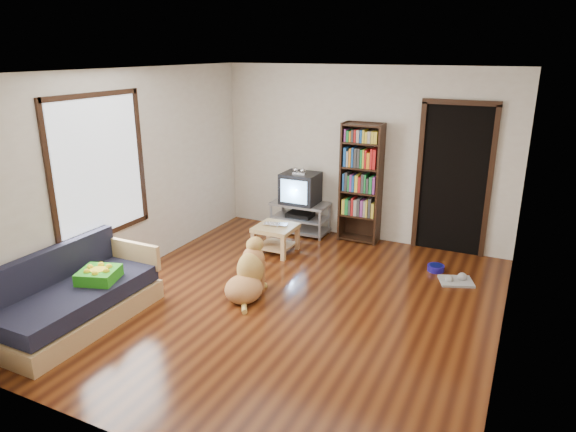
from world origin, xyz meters
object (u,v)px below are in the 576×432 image
at_px(green_cushion, 99,275).
at_px(dog, 248,275).
at_px(laptop, 275,226).
at_px(coffee_table, 276,234).
at_px(crt_tv, 301,187).
at_px(tv_stand, 300,217).
at_px(grey_rag, 456,281).
at_px(sofa, 76,301).
at_px(dog_bowl, 436,268).
at_px(bookshelf, 361,177).

bearing_deg(green_cushion, dog, 24.22).
height_order(laptop, coffee_table, laptop).
bearing_deg(crt_tv, laptop, -88.49).
bearing_deg(tv_stand, grey_rag, -18.02).
height_order(tv_stand, sofa, sofa).
bearing_deg(dog_bowl, bookshelf, 152.60).
distance_m(laptop, dog, 1.39).
bearing_deg(green_cushion, tv_stand, 57.46).
distance_m(grey_rag, tv_stand, 2.69).
bearing_deg(dog, coffee_table, 103.79).
relative_size(green_cushion, laptop, 1.12).
relative_size(green_cushion, bookshelf, 0.21).
relative_size(green_cushion, dog, 0.46).
distance_m(laptop, crt_tv, 1.01).
relative_size(green_cushion, grey_rag, 0.97).
xyz_separation_m(dog_bowl, bookshelf, (-1.30, 0.67, 0.96)).
relative_size(laptop, tv_stand, 0.38).
xyz_separation_m(green_cushion, sofa, (-0.12, -0.24, -0.22)).
distance_m(tv_stand, sofa, 3.76).
distance_m(crt_tv, sofa, 3.81).
xyz_separation_m(laptop, dog_bowl, (2.22, 0.36, -0.37)).
relative_size(dog_bowl, dog, 0.26).
xyz_separation_m(tv_stand, sofa, (-0.97, -3.63, -0.01)).
xyz_separation_m(green_cushion, coffee_table, (0.88, 2.49, -0.20)).
bearing_deg(dog_bowl, crt_tv, 165.04).
bearing_deg(sofa, dog_bowl, 43.47).
bearing_deg(dog, dog_bowl, 42.01).
bearing_deg(coffee_table, grey_rag, 1.73).
bearing_deg(tv_stand, bookshelf, 5.63).
relative_size(crt_tv, sofa, 0.32).
height_order(green_cushion, bookshelf, bookshelf).
relative_size(dog_bowl, sofa, 0.12).
bearing_deg(green_cushion, coffee_table, 52.15).
bearing_deg(tv_stand, dog_bowl, -14.43).
distance_m(crt_tv, dog, 2.38).
distance_m(crt_tv, coffee_table, 1.04).
bearing_deg(crt_tv, coffee_table, -88.44).
xyz_separation_m(bookshelf, dog, (-0.59, -2.37, -0.74)).
bearing_deg(dog, crt_tv, 98.95).
distance_m(green_cushion, laptop, 2.61).
height_order(laptop, sofa, sofa).
bearing_deg(grey_rag, tv_stand, 161.98).
relative_size(laptop, dog, 0.41).
bearing_deg(laptop, bookshelf, 35.01).
distance_m(laptop, sofa, 2.88).
height_order(laptop, bookshelf, bookshelf).
xyz_separation_m(sofa, dog, (1.34, 1.36, -0.00)).
relative_size(grey_rag, tv_stand, 0.44).
xyz_separation_m(green_cushion, tv_stand, (0.85, 3.39, -0.21)).
distance_m(dog_bowl, dog, 2.55).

